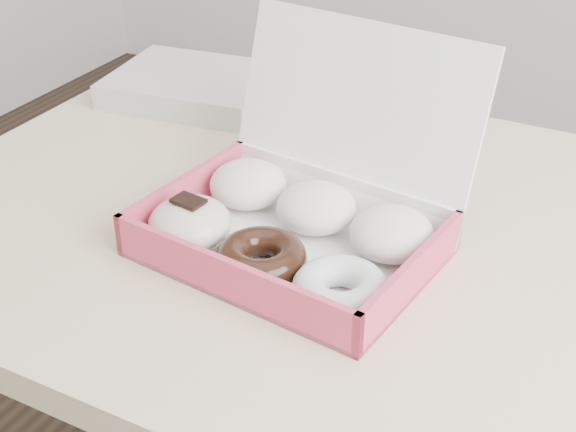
% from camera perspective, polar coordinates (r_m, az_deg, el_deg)
% --- Properties ---
extents(table, '(1.20, 0.80, 0.75)m').
position_cam_1_polar(table, '(1.05, 5.43, -4.53)').
color(table, '#D3B48B').
rests_on(table, ground).
extents(donut_box, '(0.36, 0.34, 0.24)m').
position_cam_1_polar(donut_box, '(0.95, 0.63, -0.07)').
color(donut_box, white).
rests_on(donut_box, table).
extents(newspapers, '(0.29, 0.24, 0.04)m').
position_cam_1_polar(newspapers, '(1.37, -6.74, 9.18)').
color(newspapers, silver).
rests_on(newspapers, table).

